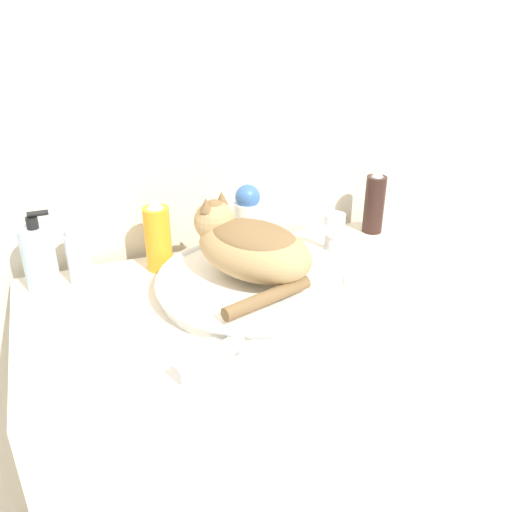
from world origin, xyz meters
TOP-DOWN VIEW (x-y plane):
  - wall_back at (0.00, 0.56)m, footprint 8.00×0.05m
  - vanity_counter at (0.00, 0.25)m, footprint 0.95×0.50m
  - sink_basin at (0.02, 0.25)m, footprint 0.42×0.42m
  - cat at (0.01, 0.26)m, footprint 0.28×0.32m
  - faucet at (0.25, 0.34)m, footprint 0.13×0.07m
  - soap_pump_bottle at (-0.40, 0.43)m, footprint 0.07×0.07m
  - lotion_bottle_white at (0.07, 0.43)m, footprint 0.07×0.07m
  - spray_bottle_trigger at (-0.15, 0.43)m, footprint 0.06×0.06m
  - deodorant_stick at (-0.32, 0.43)m, footprint 0.05×0.05m
  - hairspray_can_black at (0.43, 0.43)m, footprint 0.05×0.05m
  - cream_tube at (-0.14, 0.04)m, footprint 0.14×0.08m

SIDE VIEW (x-z plane):
  - vanity_counter at x=0.00m, z-range 0.00..0.87m
  - cream_tube at x=-0.14m, z-range 0.87..0.91m
  - sink_basin at x=0.02m, z-range 0.88..0.92m
  - faucet at x=0.25m, z-range 0.88..1.00m
  - soap_pump_bottle at x=-0.40m, z-range 0.86..1.04m
  - deodorant_stick at x=-0.32m, z-range 0.87..1.03m
  - spray_bottle_trigger at x=-0.15m, z-range 0.87..1.04m
  - hairspray_can_black at x=0.43m, z-range 0.87..1.04m
  - lotion_bottle_white at x=0.07m, z-range 0.87..1.05m
  - cat at x=0.01m, z-range 0.90..1.06m
  - wall_back at x=0.00m, z-range 0.00..2.40m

